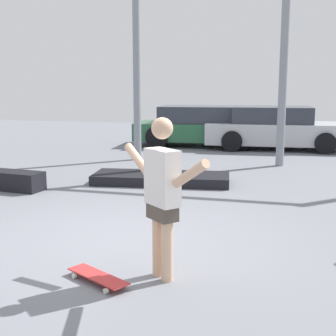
{
  "coord_description": "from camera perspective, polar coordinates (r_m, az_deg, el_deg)",
  "views": [
    {
      "loc": [
        2.19,
        -5.51,
        2.01
      ],
      "look_at": [
        0.37,
        1.22,
        0.76
      ],
      "focal_mm": 50.0,
      "sensor_mm": 36.0,
      "label": 1
    }
  ],
  "objects": [
    {
      "name": "ground_plane",
      "position": [
        6.26,
        -6.25,
        -8.62
      ],
      "size": [
        36.0,
        36.0,
        0.0
      ],
      "primitive_type": "plane",
      "color": "slate"
    },
    {
      "name": "canopy_support_left",
      "position": [
        13.59,
        -13.7,
        16.38
      ],
      "size": [
        4.9,
        0.2,
        5.93
      ],
      "color": "gray",
      "rests_on": "ground_plane"
    },
    {
      "name": "skateboarder",
      "position": [
        4.77,
        -0.69,
        -2.78
      ],
      "size": [
        1.15,
        1.02,
        1.69
      ],
      "rotation": [
        0.0,
        0.0,
        -0.71
      ],
      "color": "#DBAD89",
      "rests_on": "ground_plane"
    },
    {
      "name": "parked_car_green",
      "position": [
        15.53,
        3.98,
        5.09
      ],
      "size": [
        4.45,
        2.27,
        1.31
      ],
      "rotation": [
        0.0,
        0.0,
        0.08
      ],
      "color": "#28603D",
      "rests_on": "ground_plane"
    },
    {
      "name": "manual_pad",
      "position": [
        9.63,
        -0.83,
        -1.29
      ],
      "size": [
        2.89,
        1.36,
        0.2
      ],
      "primitive_type": "cube",
      "rotation": [
        0.0,
        0.0,
        0.13
      ],
      "color": "black",
      "rests_on": "ground_plane"
    },
    {
      "name": "skateboard",
      "position": [
        4.98,
        -8.54,
        -12.97
      ],
      "size": [
        0.78,
        0.55,
        0.08
      ],
      "rotation": [
        0.0,
        0.0,
        -0.5
      ],
      "color": "red",
      "rests_on": "ground_plane"
    },
    {
      "name": "parked_car_silver",
      "position": [
        15.13,
        12.98,
        4.73
      ],
      "size": [
        4.49,
        2.24,
        1.33
      ],
      "rotation": [
        0.0,
        0.0,
        0.07
      ],
      "color": "#B7BABF",
      "rests_on": "ground_plane"
    }
  ]
}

